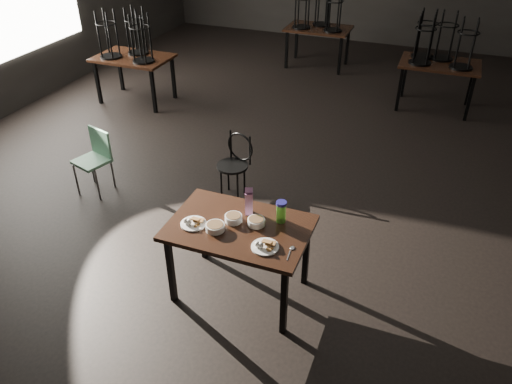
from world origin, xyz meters
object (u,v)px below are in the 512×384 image
at_px(juice_carton, 249,202).
at_px(water_bottle, 281,211).
at_px(main_table, 239,233).
at_px(bentwood_chair, 236,160).
at_px(school_chair, 95,155).

distance_m(juice_carton, water_bottle, 0.30).
relative_size(juice_carton, water_bottle, 1.35).
height_order(main_table, bentwood_chair, bentwood_chair).
distance_m(juice_carton, bentwood_chair, 1.53).
bearing_deg(water_bottle, bentwood_chair, 126.99).
height_order(juice_carton, bentwood_chair, juice_carton).
distance_m(main_table, school_chair, 2.48).
distance_m(juice_carton, school_chair, 2.44).
xyz_separation_m(water_bottle, bentwood_chair, (-0.99, 1.31, -0.40)).
height_order(water_bottle, school_chair, water_bottle).
bearing_deg(juice_carton, school_chair, 160.43).
bearing_deg(juice_carton, bentwood_chair, 117.89).
bearing_deg(main_table, school_chair, 155.94).
xyz_separation_m(main_table, school_chair, (-2.26, 1.01, -0.21)).
xyz_separation_m(juice_carton, bentwood_chair, (-0.69, 1.30, -0.42)).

